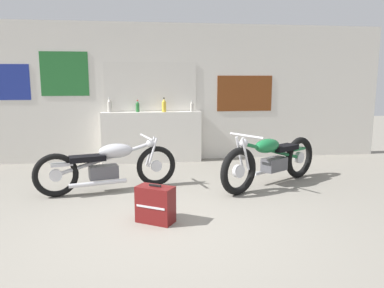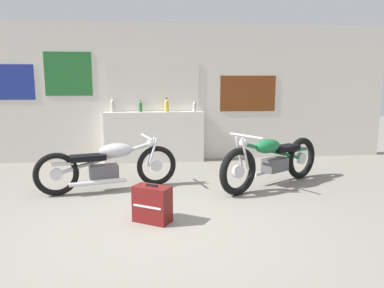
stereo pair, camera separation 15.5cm
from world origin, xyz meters
name	(u,v)px [view 1 (the left image)]	position (x,y,z in m)	size (l,w,h in m)	color
ground_plane	(160,228)	(0.00, 0.00, 0.00)	(24.00, 24.00, 0.00)	gray
wall_back	(150,93)	(0.00, 3.72, 1.40)	(10.00, 0.07, 2.80)	silver
sill_counter	(152,137)	(0.02, 3.54, 0.52)	(2.01, 0.28, 1.03)	silver
bottle_leftmost	(110,106)	(-0.81, 3.58, 1.16)	(0.09, 0.09, 0.29)	#B7B2A8
bottle_left_center	(138,107)	(-0.25, 3.57, 1.14)	(0.07, 0.07, 0.24)	#23662D
bottle_center	(164,106)	(0.27, 3.49, 1.16)	(0.09, 0.09, 0.29)	gold
bottle_right_center	(192,107)	(0.84, 3.51, 1.13)	(0.08, 0.08, 0.23)	#B7B2A8
motorcycle_green	(271,160)	(1.85, 1.53, 0.42)	(1.94, 1.27, 0.88)	black
motorcycle_silver	(108,165)	(-0.70, 1.56, 0.40)	(2.10, 0.79, 0.81)	black
hard_case_darkred	(155,204)	(-0.04, 0.20, 0.22)	(0.49, 0.42, 0.46)	maroon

